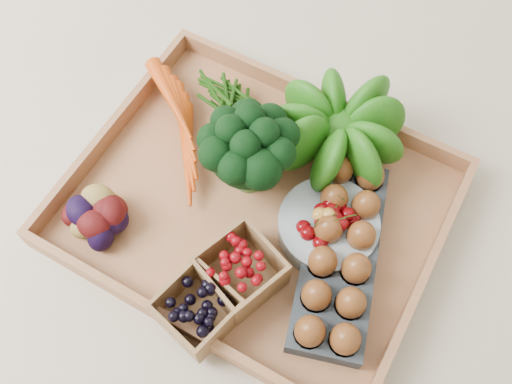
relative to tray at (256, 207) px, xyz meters
The scene contains 10 objects.
ground 0.01m from the tray, ahead, with size 4.00×4.00×0.00m, color beige.
tray is the anchor object (origin of this frame).
carrots 0.17m from the tray, 162.55° to the left, with size 0.18×0.13×0.04m, color #D1430C, non-canonical shape.
lettuce 0.18m from the tray, 68.22° to the left, with size 0.15×0.15×0.15m, color #1E4B0B.
broccoli 0.08m from the tray, 134.19° to the left, with size 0.15×0.15×0.12m, color black, non-canonical shape.
cherry_bowl 0.12m from the tray, ahead, with size 0.15×0.15×0.04m, color #8C9EA5.
egg_carton 0.15m from the tray, ahead, with size 0.10×0.30×0.03m, color #343B42.
potatoes 0.24m from the tray, 144.00° to the right, with size 0.14×0.14×0.08m, color #3B090A, non-canonical shape.
punnet_blackberry 0.20m from the tray, 85.27° to the right, with size 0.09×0.09×0.06m, color black.
punnet_raspberry 0.13m from the tray, 70.99° to the right, with size 0.10×0.10×0.07m, color #72050B.
Camera 1 is at (0.19, -0.34, 0.81)m, focal length 40.00 mm.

